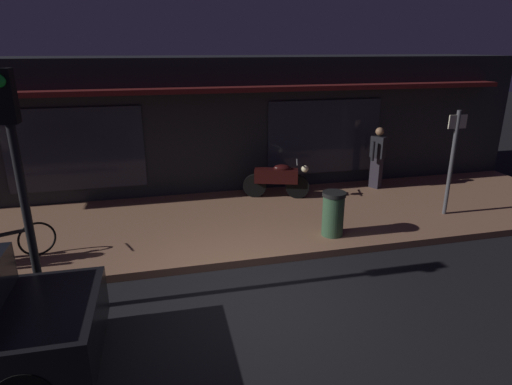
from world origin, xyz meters
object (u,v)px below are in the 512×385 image
motorcycle (277,179)px  trash_bin (333,213)px  sign_post (452,157)px  traffic_light_pole (16,155)px  person_bystander (377,156)px  bicycle_parked (6,244)px

motorcycle → trash_bin: (0.45, -2.51, -0.03)m
sign_post → traffic_light_pole: (-8.30, -1.85, 0.97)m
person_bystander → traffic_light_pole: traffic_light_pole is taller
traffic_light_pole → motorcycle: bearing=38.7°
trash_bin → traffic_light_pole: traffic_light_pole is taller
bicycle_parked → trash_bin: bearing=-2.3°
person_bystander → traffic_light_pole: size_ratio=0.46×
motorcycle → sign_post: 4.11m
person_bystander → sign_post: 2.32m
sign_post → traffic_light_pole: traffic_light_pole is taller
person_bystander → trash_bin: (-2.42, -2.68, -0.41)m
traffic_light_pole → sign_post: bearing=12.5°
person_bystander → trash_bin: 3.63m
person_bystander → sign_post: size_ratio=0.70×
trash_bin → person_bystander: bearing=47.9°
motorcycle → person_bystander: person_bystander is taller
bicycle_parked → person_bystander: 8.93m
bicycle_parked → traffic_light_pole: bearing=-61.2°
bicycle_parked → sign_post: bearing=1.5°
sign_post → trash_bin: (-3.03, -0.49, -0.89)m
bicycle_parked → trash_bin: 6.16m
motorcycle → bicycle_parked: 6.14m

